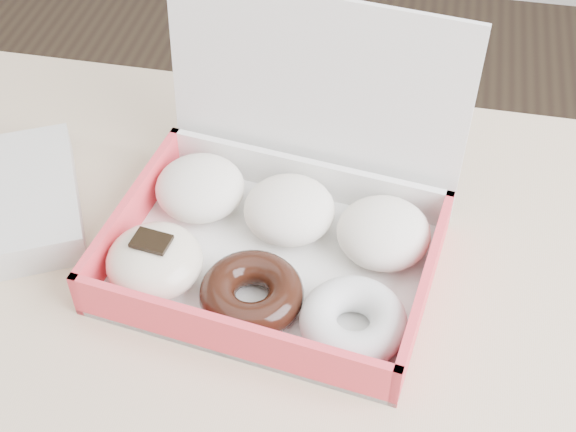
# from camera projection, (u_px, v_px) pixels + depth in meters

# --- Properties ---
(table) EXTENTS (1.20, 0.80, 0.75)m
(table) POSITION_uv_depth(u_px,v_px,m) (43.00, 361.00, 0.81)
(table) COLOR #CBAE85
(table) RESTS_ON ground
(donut_box) EXTENTS (0.34, 0.30, 0.23)m
(donut_box) POSITION_uv_depth(u_px,v_px,m) (275.00, 230.00, 0.78)
(donut_box) COLOR white
(donut_box) RESTS_ON table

